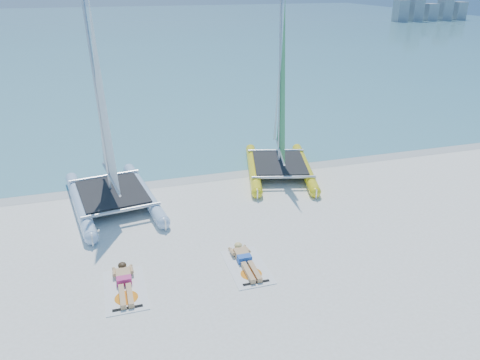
% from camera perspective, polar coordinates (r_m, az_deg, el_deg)
% --- Properties ---
extents(ground, '(140.00, 140.00, 0.00)m').
position_cam_1_polar(ground, '(13.39, -1.39, -8.47)').
color(ground, white).
rests_on(ground, ground).
extents(sea, '(140.00, 115.00, 0.01)m').
position_cam_1_polar(sea, '(74.34, -15.30, 17.31)').
color(sea, '#6AA2B0').
rests_on(sea, ground).
extents(wet_sand_strip, '(140.00, 1.40, 0.01)m').
position_cam_1_polar(wet_sand_strip, '(18.16, -6.10, 0.43)').
color(wet_sand_strip, beige).
rests_on(wet_sand_strip, ground).
extents(distant_skyline, '(14.00, 2.00, 5.00)m').
position_cam_1_polar(distant_skyline, '(92.54, 22.07, 18.77)').
color(distant_skyline, '#90959E').
rests_on(distant_skyline, ground).
extents(catamaran_blue, '(3.26, 5.65, 7.31)m').
position_cam_1_polar(catamaran_blue, '(15.78, -16.05, 4.47)').
color(catamaran_blue, '#BEDDFA').
rests_on(catamaran_blue, ground).
extents(catamaran_yellow, '(3.68, 5.59, 6.93)m').
position_cam_1_polar(catamaran_yellow, '(18.24, 4.85, 7.85)').
color(catamaran_yellow, yellow).
rests_on(catamaran_yellow, ground).
extents(towel_a, '(1.00, 1.85, 0.02)m').
position_cam_1_polar(towel_a, '(12.17, -13.81, -12.85)').
color(towel_a, white).
rests_on(towel_a, ground).
extents(sunbather_a, '(0.37, 1.73, 0.26)m').
position_cam_1_polar(sunbather_a, '(12.27, -13.93, -11.92)').
color(sunbather_a, tan).
rests_on(sunbather_a, towel_a).
extents(towel_b, '(1.00, 1.85, 0.02)m').
position_cam_1_polar(towel_b, '(12.64, 0.87, -10.54)').
color(towel_b, white).
rests_on(towel_b, ground).
extents(sunbather_b, '(0.37, 1.73, 0.26)m').
position_cam_1_polar(sunbather_b, '(12.73, 0.60, -9.67)').
color(sunbather_b, tan).
rests_on(sunbather_b, towel_b).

